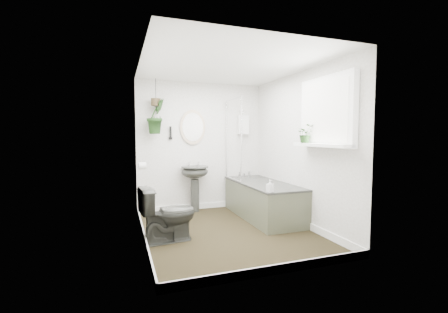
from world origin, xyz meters
name	(u,v)px	position (x,y,z in m)	size (l,w,h in m)	color
floor	(228,232)	(0.00, 0.00, -0.01)	(2.30, 2.80, 0.02)	black
ceiling	(228,65)	(0.00, 0.00, 2.31)	(2.30, 2.80, 0.02)	white
wall_back	(201,146)	(0.00, 1.41, 1.15)	(2.30, 0.02, 2.30)	white
wall_front	(279,157)	(0.00, -1.41, 1.15)	(2.30, 0.02, 2.30)	white
wall_left	(141,152)	(-1.16, 0.00, 1.15)	(0.02, 2.80, 2.30)	white
wall_right	(299,149)	(1.16, 0.00, 1.15)	(0.02, 2.80, 2.30)	white
skirting	(228,228)	(0.00, 0.00, 0.05)	(2.30, 2.80, 0.10)	white
bathtub	(263,200)	(0.80, 0.50, 0.29)	(0.72, 1.72, 0.58)	#2D2F2B
bath_screen	(233,140)	(0.47, 0.99, 1.28)	(0.04, 0.72, 1.40)	silver
shower_box	(243,125)	(0.80, 1.34, 1.55)	(0.20, 0.10, 0.35)	white
oval_mirror	(193,127)	(-0.17, 1.37, 1.50)	(0.46, 0.03, 0.62)	beige
wall_sconce	(171,133)	(-0.57, 1.36, 1.40)	(0.04, 0.04, 0.22)	black
toilet_roll_holder	(142,166)	(-1.10, 0.70, 0.90)	(0.11, 0.11, 0.11)	white
window_recess	(327,112)	(1.09, -0.70, 1.65)	(0.08, 1.00, 0.90)	white
window_sill	(321,145)	(1.02, -0.70, 1.23)	(0.18, 1.00, 0.04)	white
window_blinds	(324,112)	(1.04, -0.70, 1.65)	(0.01, 0.86, 0.76)	white
toilet	(168,214)	(-0.85, -0.11, 0.35)	(0.40, 0.69, 0.71)	#2D2F2B
pedestal_sink	(195,189)	(-0.17, 1.24, 0.41)	(0.48, 0.41, 0.81)	#2D2F2B
sill_plant	(305,134)	(0.99, -0.40, 1.38)	(0.23, 0.20, 0.25)	black
hanging_plant	(156,116)	(-0.82, 1.25, 1.67)	(0.32, 0.26, 0.59)	black
soap_bottle	(270,186)	(0.51, -0.29, 0.66)	(0.08, 0.08, 0.17)	black
hanging_pot	(156,102)	(-0.82, 1.25, 1.91)	(0.16, 0.16, 0.12)	#453721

